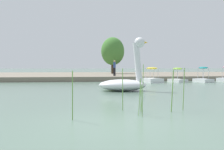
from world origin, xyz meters
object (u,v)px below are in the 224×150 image
object	(u,v)px
pedal_boat_yellow	(152,78)
pedal_boat_teal	(203,78)
tree_broadleaf_behind_dock	(113,51)
swan_boat	(125,80)
pedal_boat_lime	(178,78)
person_on_path	(115,68)

from	to	relation	value
pedal_boat_yellow	pedal_boat_teal	xyz separation A→B (m)	(5.22, -0.13, 0.01)
pedal_boat_yellow	pedal_boat_teal	distance (m)	5.22
pedal_boat_yellow	tree_broadleaf_behind_dock	distance (m)	16.56
pedal_boat_yellow	swan_boat	bearing A→B (deg)	-116.60
pedal_boat_yellow	pedal_boat_lime	distance (m)	2.74
swan_boat	pedal_boat_yellow	world-z (taller)	swan_boat
pedal_boat_teal	tree_broadleaf_behind_dock	world-z (taller)	tree_broadleaf_behind_dock
pedal_boat_lime	pedal_boat_teal	distance (m)	2.53
tree_broadleaf_behind_dock	pedal_boat_teal	bearing A→B (deg)	-67.19
tree_broadleaf_behind_dock	person_on_path	world-z (taller)	tree_broadleaf_behind_dock
pedal_boat_teal	tree_broadleaf_behind_dock	distance (m)	17.96
swan_boat	pedal_boat_lime	world-z (taller)	swan_boat
person_on_path	swan_boat	bearing A→B (deg)	-95.51
swan_boat	pedal_boat_lime	distance (m)	11.19
pedal_boat_lime	tree_broadleaf_behind_dock	xyz separation A→B (m)	(-4.33, 15.80, 3.57)
pedal_boat_lime	swan_boat	bearing A→B (deg)	-128.50
swan_boat	pedal_boat_teal	distance (m)	12.61
person_on_path	pedal_boat_lime	bearing A→B (deg)	-38.82
pedal_boat_lime	tree_broadleaf_behind_dock	world-z (taller)	tree_broadleaf_behind_dock
pedal_boat_lime	tree_broadleaf_behind_dock	size ratio (longest dim) A/B	0.36
pedal_boat_teal	tree_broadleaf_behind_dock	xyz separation A→B (m)	(-6.82, 16.22, 3.60)
pedal_boat_yellow	pedal_boat_lime	size ratio (longest dim) A/B	1.24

